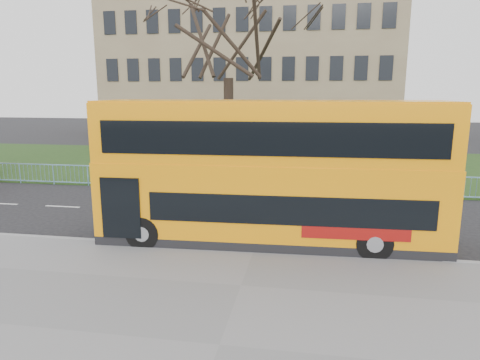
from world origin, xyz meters
name	(u,v)px	position (x,y,z in m)	size (l,w,h in m)	color
ground	(260,236)	(0.00, 0.00, 0.00)	(120.00, 120.00, 0.00)	black
pavement	(219,347)	(0.00, -6.75, 0.06)	(80.00, 10.50, 0.12)	slate
kerb	(254,251)	(0.00, -1.55, 0.07)	(80.00, 0.20, 0.14)	gray
grass_verge	(285,166)	(0.00, 14.30, 0.04)	(80.00, 15.40, 0.08)	#1A3513
guard_railing	(276,182)	(0.00, 6.60, 0.55)	(40.00, 0.12, 1.10)	#75ABD1
bare_tree	(228,58)	(-3.00, 10.00, 6.74)	(9.32, 9.32, 13.32)	black
civic_building	(253,72)	(-5.00, 35.00, 7.00)	(30.00, 15.00, 14.00)	#816D52
yellow_bus	(270,170)	(0.36, -0.51, 2.48)	(11.10, 2.98, 4.62)	orange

